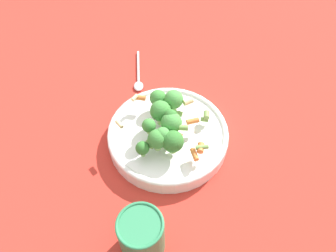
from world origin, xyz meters
name	(u,v)px	position (x,y,z in m)	size (l,w,h in m)	color
ground_plane	(168,141)	(0.00, 0.00, 0.00)	(3.00, 3.00, 0.00)	#B72D23
bowl	(168,135)	(0.00, 0.00, 0.02)	(0.28, 0.28, 0.04)	white
pasta_salad	(166,122)	(0.00, -0.01, 0.08)	(0.22, 0.18, 0.07)	#8CB766
cup	(142,235)	(0.07, -0.24, 0.06)	(0.08, 0.08, 0.11)	#2D7F51
spoon	(138,78)	(-0.17, 0.15, 0.01)	(0.10, 0.15, 0.01)	silver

